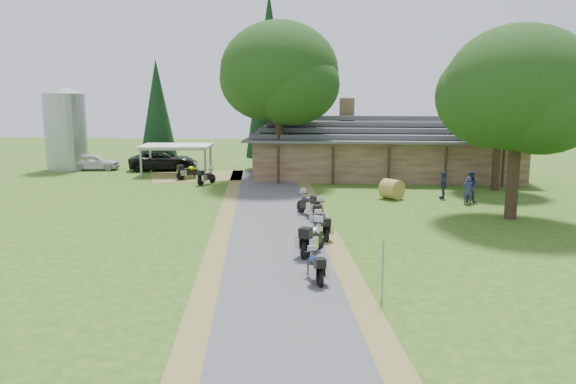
# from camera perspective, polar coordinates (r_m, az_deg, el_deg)

# --- Properties ---
(ground) EXTENTS (120.00, 120.00, 0.00)m
(ground) POSITION_cam_1_polar(r_m,az_deg,el_deg) (22.15, -1.18, -7.24)
(ground) COLOR #2A4C15
(ground) RESTS_ON ground
(driveway) EXTENTS (51.95, 51.95, 0.00)m
(driveway) POSITION_cam_1_polar(r_m,az_deg,el_deg) (26.03, -1.31, -4.62)
(driveway) COLOR #48484B
(driveway) RESTS_ON ground
(lodge) EXTENTS (21.40, 9.40, 4.90)m
(lodge) POSITION_cam_1_polar(r_m,az_deg,el_deg) (45.36, 9.75, 4.64)
(lodge) COLOR brown
(lodge) RESTS_ON ground
(silo) EXTENTS (3.95, 3.95, 7.11)m
(silo) POSITION_cam_1_polar(r_m,az_deg,el_deg) (52.51, -21.65, 6.00)
(silo) COLOR gray
(silo) RESTS_ON ground
(carport) EXTENTS (5.95, 4.25, 2.44)m
(carport) POSITION_cam_1_polar(r_m,az_deg,el_deg) (46.86, -11.22, 3.25)
(carport) COLOR silver
(carport) RESTS_ON ground
(car_white_sedan) EXTENTS (2.96, 5.61, 1.79)m
(car_white_sedan) POSITION_cam_1_polar(r_m,az_deg,el_deg) (51.53, -19.08, 3.12)
(car_white_sedan) COLOR silver
(car_white_sedan) RESTS_ON ground
(car_dark_suv) EXTENTS (4.11, 6.83, 2.44)m
(car_dark_suv) POSITION_cam_1_polar(r_m,az_deg,el_deg) (49.81, -12.54, 3.59)
(car_dark_suv) COLOR black
(car_dark_suv) RESTS_ON ground
(motorcycle_row_a) EXTENTS (1.01, 1.77, 1.15)m
(motorcycle_row_a) POSITION_cam_1_polar(r_m,az_deg,el_deg) (19.99, 2.78, -7.44)
(motorcycle_row_a) COLOR navy
(motorcycle_row_a) RESTS_ON ground
(motorcycle_row_b) EXTENTS (1.33, 2.25, 1.47)m
(motorcycle_row_b) POSITION_cam_1_polar(r_m,az_deg,el_deg) (23.21, 2.56, -4.56)
(motorcycle_row_b) COLOR #A9ABB0
(motorcycle_row_b) RESTS_ON ground
(motorcycle_row_c) EXTENTS (1.13, 1.89, 1.23)m
(motorcycle_row_c) POSITION_cam_1_polar(r_m,az_deg,el_deg) (25.76, 3.39, -3.38)
(motorcycle_row_c) COLOR orange
(motorcycle_row_c) RESTS_ON ground
(motorcycle_row_d) EXTENTS (0.80, 2.07, 1.39)m
(motorcycle_row_d) POSITION_cam_1_polar(r_m,az_deg,el_deg) (28.07, 3.19, -2.09)
(motorcycle_row_d) COLOR #CC5720
(motorcycle_row_d) RESTS_ON ground
(motorcycle_row_e) EXTENTS (1.65, 2.03, 1.37)m
(motorcycle_row_e) POSITION_cam_1_polar(r_m,az_deg,el_deg) (30.46, 2.06, -1.14)
(motorcycle_row_e) COLOR black
(motorcycle_row_e) RESTS_ON ground
(motorcycle_carport_a) EXTENTS (1.83, 1.78, 1.32)m
(motorcycle_carport_a) POSITION_cam_1_polar(r_m,az_deg,el_deg) (44.09, -10.00, 2.13)
(motorcycle_carport_a) COLOR #E5D100
(motorcycle_carport_a) RESTS_ON ground
(motorcycle_carport_b) EXTENTS (1.26, 1.91, 1.25)m
(motorcycle_carport_b) POSITION_cam_1_polar(r_m,az_deg,el_deg) (41.41, -8.27, 1.64)
(motorcycle_carport_b) COLOR slate
(motorcycle_carport_b) RESTS_ON ground
(person_a) EXTENTS (0.56, 0.41, 1.96)m
(person_a) POSITION_cam_1_polar(r_m,az_deg,el_deg) (35.26, 17.81, 0.39)
(person_a) COLOR navy
(person_a) RESTS_ON ground
(person_b) EXTENTS (0.79, 0.76, 2.26)m
(person_b) POSITION_cam_1_polar(r_m,az_deg,el_deg) (35.93, 18.08, 0.80)
(person_b) COLOR navy
(person_b) RESTS_ON ground
(person_c) EXTENTS (0.44, 0.59, 2.03)m
(person_c) POSITION_cam_1_polar(r_m,az_deg,el_deg) (36.71, 15.48, 0.93)
(person_c) COLOR navy
(person_c) RESTS_ON ground
(hay_bale) EXTENTS (1.70, 1.70, 1.25)m
(hay_bale) POSITION_cam_1_polar(r_m,az_deg,el_deg) (35.87, 10.51, 0.29)
(hay_bale) COLOR #A5793C
(hay_bale) RESTS_ON ground
(sign_post) EXTENTS (0.37, 0.06, 2.08)m
(sign_post) POSITION_cam_1_polar(r_m,az_deg,el_deg) (18.17, 9.60, -7.84)
(sign_post) COLOR gray
(sign_post) RESTS_ON ground
(oak_lodge_left) EXTENTS (8.64, 8.64, 13.13)m
(oak_lodge_left) POSITION_cam_1_polar(r_m,az_deg,el_deg) (41.92, -0.89, 9.99)
(oak_lodge_left) COLOR black
(oak_lodge_left) RESTS_ON ground
(oak_lodge_right) EXTENTS (5.59, 5.59, 9.56)m
(oak_lodge_right) POSITION_cam_1_polar(r_m,az_deg,el_deg) (40.54, 20.65, 6.83)
(oak_lodge_right) COLOR black
(oak_lodge_right) RESTS_ON ground
(oak_driveway) EXTENTS (7.60, 7.60, 11.05)m
(oak_driveway) POSITION_cam_1_polar(r_m,az_deg,el_deg) (31.47, 22.27, 7.36)
(oak_driveway) COLOR black
(oak_driveway) RESTS_ON ground
(cedar_near) EXTENTS (4.19, 4.19, 15.04)m
(cedar_near) POSITION_cam_1_polar(r_m,az_deg,el_deg) (48.83, -1.88, 11.10)
(cedar_near) COLOR black
(cedar_near) RESTS_ON ground
(cedar_far) EXTENTS (3.33, 3.33, 9.68)m
(cedar_far) POSITION_cam_1_polar(r_m,az_deg,el_deg) (53.24, -13.12, 7.87)
(cedar_far) COLOR black
(cedar_far) RESTS_ON ground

